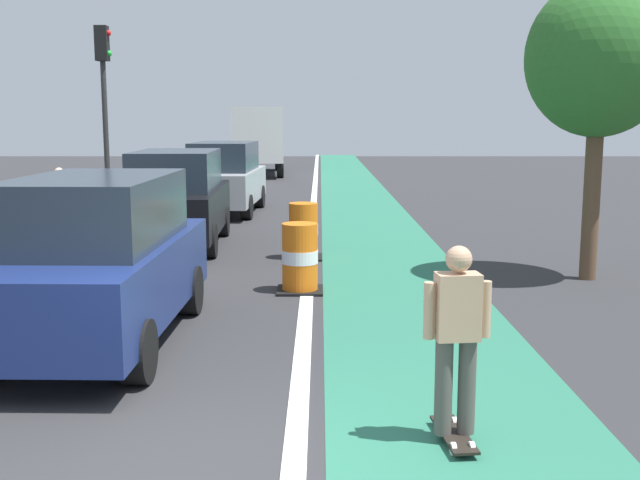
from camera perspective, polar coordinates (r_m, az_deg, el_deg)
name	(u,v)px	position (r m, az deg, el deg)	size (l,w,h in m)	color
ground_plane	(181,471)	(6.33, -10.28, -16.54)	(100.00, 100.00, 0.00)	#2D2D30
bike_lane_strip	(379,236)	(17.86, 4.38, 0.28)	(2.50, 80.00, 0.01)	#286B51
lane_divider_stripe	(314,236)	(17.82, -0.43, 0.28)	(0.20, 80.00, 0.01)	silver
skateboarder_on_lane	(460,338)	(6.52, 10.33, -7.18)	(0.57, 0.82, 1.69)	black
parked_suv_nearest	(101,260)	(9.59, -15.96, -1.41)	(1.99, 4.64, 2.04)	navy
parked_suv_second	(180,198)	(16.60, -10.34, 3.08)	(2.04, 4.66, 2.04)	black
parked_suv_third	(228,177)	(22.30, -6.86, 4.65)	(2.07, 4.68, 2.04)	#9EA0A5
traffic_barrel_front	(303,259)	(12.08, -1.28, -1.38)	(0.73, 0.73, 1.09)	orange
traffic_barrel_mid	(306,232)	(14.95, -1.02, 0.63)	(0.73, 0.73, 1.09)	orange
delivery_truck_down_block	(261,136)	(37.63, -4.43, 7.69)	(2.84, 7.75, 3.23)	silver
traffic_light_corner	(108,88)	(21.38, -15.51, 10.82)	(0.41, 0.32, 5.10)	#2D2D2D
pedestrian_crossing	(64,200)	(18.52, -18.49, 2.83)	(0.34, 0.20, 1.61)	#33333D
street_tree_sidewalk	(603,59)	(13.67, 20.28, 12.48)	(2.40, 2.40, 5.00)	brown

